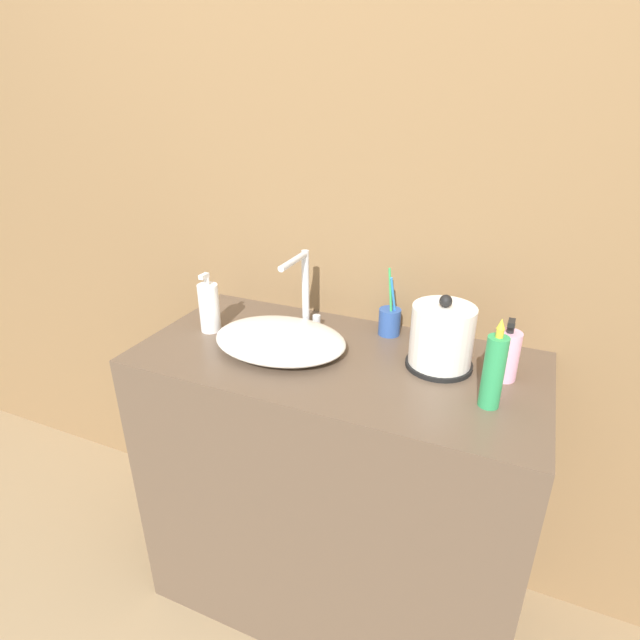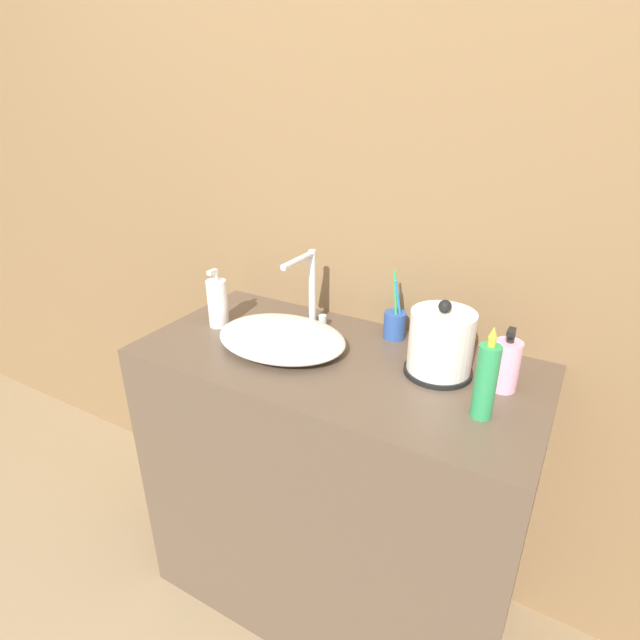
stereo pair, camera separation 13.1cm
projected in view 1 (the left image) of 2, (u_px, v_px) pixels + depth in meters
The scene contains 9 objects.
wall_back at pixel (375, 190), 1.41m from camera, with size 6.00×0.04×2.60m.
vanity_counter at pixel (334, 486), 1.53m from camera, with size 1.09×0.52×0.90m.
sink_basin at pixel (280, 340), 1.37m from camera, with size 0.37×0.28×0.06m.
faucet at pixel (304, 286), 1.45m from camera, with size 0.06×0.16×0.24m.
electric_kettle at pixel (441, 339), 1.26m from camera, with size 0.17×0.17×0.20m.
toothbrush_cup at pixel (390, 321), 1.45m from camera, with size 0.06×0.06×0.21m.
lotion_bottle at pixel (209, 307), 1.46m from camera, with size 0.06×0.06×0.18m.
shampoo_bottle at pixel (506, 355), 1.21m from camera, with size 0.06×0.06×0.16m.
mouthwash_bottle at pixel (494, 371), 1.10m from camera, with size 0.05×0.05×0.22m.
Camera 1 is at (0.43, -0.84, 1.55)m, focal length 28.00 mm.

